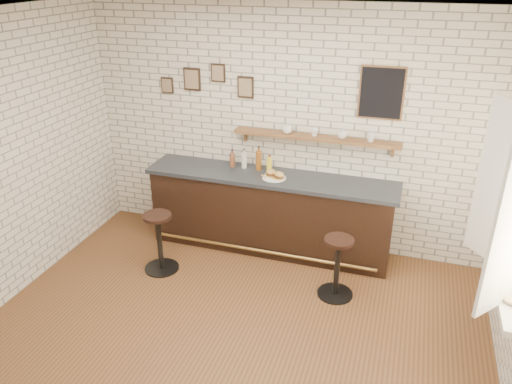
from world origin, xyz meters
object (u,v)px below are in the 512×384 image
bitters_bottle_amber (259,160)px  shelf_cup_a (287,129)px  bar_stool_left (159,240)px  sandwich_plate (274,178)px  book_upper (509,294)px  bar_stool_right (337,265)px  shelf_cup_c (342,135)px  ciabatta_sandwich (275,174)px  condiment_bottle_yellow (269,164)px  bar_counter (270,212)px  shelf_cup_d (371,138)px  bitters_bottle_white (244,160)px  bitters_bottle_brown (232,160)px  shelf_cup_b (315,133)px  book_lower (508,294)px

bitters_bottle_amber → shelf_cup_a: bearing=11.4°
bar_stool_left → shelf_cup_a: size_ratio=5.97×
sandwich_plate → book_upper: sandwich_plate is taller
bar_stool_right → shelf_cup_c: bearing=100.6°
ciabatta_sandwich → bar_stool_right: bearing=-37.2°
shelf_cup_c → shelf_cup_a: bearing=111.6°
bar_stool_left → book_upper: book_upper is taller
condiment_bottle_yellow → bar_stool_left: 1.62m
bar_counter → shelf_cup_d: bearing=10.0°
bar_stool_right → ciabatta_sandwich: bearing=142.8°
bar_stool_right → shelf_cup_c: size_ratio=5.95×
bar_counter → shelf_cup_d: shelf_cup_d is taller
shelf_cup_a → bitters_bottle_white: bearing=145.3°
condiment_bottle_yellow → book_upper: (2.53, -1.76, -0.14)m
ciabatta_sandwich → shelf_cup_c: 0.92m
ciabatta_sandwich → bitters_bottle_amber: size_ratio=0.83×
bar_counter → bitters_bottle_brown: (-0.54, 0.13, 0.60)m
bar_stool_left → shelf_cup_b: bearing=34.6°
bar_stool_left → book_lower: 3.68m
shelf_cup_c → book_lower: (1.67, -1.81, -0.61)m
bar_counter → condiment_bottle_yellow: condiment_bottle_yellow is taller
bar_counter → shelf_cup_b: 1.16m
bar_counter → bitters_bottle_brown: 0.82m
bitters_bottle_brown → bitters_bottle_amber: (0.35, -0.00, 0.03)m
ciabatta_sandwich → bitters_bottle_amber: 0.34m
bar_counter → shelf_cup_c: size_ratio=25.80×
condiment_bottle_yellow → shelf_cup_b: (0.53, 0.07, 0.44)m
shelf_cup_b → bar_counter: bearing=136.4°
condiment_bottle_yellow → ciabatta_sandwich: bearing=-56.3°
sandwich_plate → bitters_bottle_brown: bearing=161.9°
bitters_bottle_amber → shelf_cup_c: (1.00, 0.07, 0.41)m
shelf_cup_b → shelf_cup_d: bearing=-66.5°
bar_counter → bitters_bottle_white: 0.73m
ciabatta_sandwich → shelf_cup_d: bearing=14.1°
bitters_bottle_white → bar_stool_left: bitters_bottle_white is taller
bar_stool_right → shelf_cup_b: size_ratio=7.84×
bitters_bottle_brown → bitters_bottle_white: size_ratio=0.89×
bitters_bottle_amber → bitters_bottle_white: bearing=-180.0°
bar_stool_right → shelf_cup_c: 1.52m
sandwich_plate → shelf_cup_c: shelf_cup_c is taller
bitters_bottle_white → book_upper: size_ratio=1.06×
sandwich_plate → shelf_cup_b: bearing=32.9°
bitters_bottle_white → book_lower: bearing=-31.3°
bar_counter → book_lower: 2.98m
bitters_bottle_brown → bitters_bottle_amber: bearing=-0.0°
shelf_cup_a → condiment_bottle_yellow: bearing=156.7°
shelf_cup_b → bar_stool_right: bearing=-128.5°
condiment_bottle_yellow → book_upper: condiment_bottle_yellow is taller
bitters_bottle_amber → book_lower: bearing=-33.1°
sandwich_plate → shelf_cup_d: bearing=14.0°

